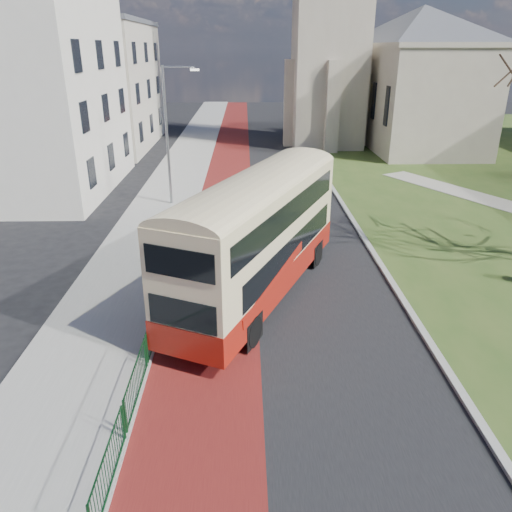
{
  "coord_description": "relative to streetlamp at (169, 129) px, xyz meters",
  "views": [
    {
      "loc": [
        0.07,
        -11.88,
        9.04
      ],
      "look_at": [
        0.45,
        4.89,
        2.0
      ],
      "focal_mm": 35.0,
      "sensor_mm": 36.0,
      "label": 1
    }
  ],
  "objects": [
    {
      "name": "ground",
      "position": [
        4.35,
        -18.0,
        -4.59
      ],
      "size": [
        160.0,
        160.0,
        0.0
      ],
      "primitive_type": "plane",
      "color": "black",
      "rests_on": "ground"
    },
    {
      "name": "road_carriageway",
      "position": [
        5.85,
        2.0,
        -4.59
      ],
      "size": [
        9.0,
        120.0,
        0.01
      ],
      "primitive_type": "cube",
      "color": "black",
      "rests_on": "ground"
    },
    {
      "name": "bus_lane",
      "position": [
        3.15,
        2.0,
        -4.59
      ],
      "size": [
        3.4,
        120.0,
        0.01
      ],
      "primitive_type": "cube",
      "color": "#591414",
      "rests_on": "ground"
    },
    {
      "name": "pavement_west",
      "position": [
        -0.65,
        2.0,
        -4.53
      ],
      "size": [
        4.0,
        120.0,
        0.12
      ],
      "primitive_type": "cube",
      "color": "gray",
      "rests_on": "ground"
    },
    {
      "name": "kerb_west",
      "position": [
        1.35,
        2.0,
        -4.53
      ],
      "size": [
        0.25,
        120.0,
        0.13
      ],
      "primitive_type": "cube",
      "color": "#999993",
      "rests_on": "ground"
    },
    {
      "name": "kerb_east",
      "position": [
        10.45,
        4.0,
        -4.53
      ],
      "size": [
        0.25,
        80.0,
        0.13
      ],
      "primitive_type": "cube",
      "color": "#999993",
      "rests_on": "ground"
    },
    {
      "name": "pedestrian_railing",
      "position": [
        1.4,
        -14.0,
        -4.04
      ],
      "size": [
        0.07,
        24.0,
        1.12
      ],
      "color": "#0D3B1A",
      "rests_on": "ground"
    },
    {
      "name": "street_block_near",
      "position": [
        -9.65,
        4.0,
        1.92
      ],
      "size": [
        10.3,
        14.3,
        13.0
      ],
      "color": "silver",
      "rests_on": "ground"
    },
    {
      "name": "street_block_far",
      "position": [
        -9.65,
        20.0,
        1.17
      ],
      "size": [
        10.3,
        16.3,
        11.5
      ],
      "color": "beige",
      "rests_on": "ground"
    },
    {
      "name": "streetlamp",
      "position": [
        0.0,
        0.0,
        0.0
      ],
      "size": [
        2.13,
        0.18,
        8.0
      ],
      "color": "gray",
      "rests_on": "pavement_west"
    },
    {
      "name": "bus",
      "position": [
        4.91,
        -12.37,
        -1.93
      ],
      "size": [
        6.97,
        11.23,
        4.66
      ],
      "rotation": [
        0.0,
        0.0,
        -0.43
      ],
      "color": "maroon",
      "rests_on": "ground"
    }
  ]
}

